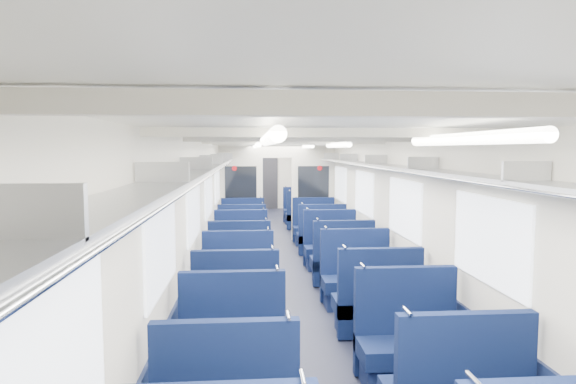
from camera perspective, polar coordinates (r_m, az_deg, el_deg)
floor at (r=9.48m, az=-0.37°, el=-8.44°), size 2.80×18.00×0.01m
ceiling at (r=9.22m, az=-0.38°, el=5.92°), size 2.80×18.00×0.01m
wall_left at (r=9.28m, az=-9.03°, el=-1.42°), size 0.02×18.00×2.35m
dado_left at (r=9.41m, az=-8.87°, el=-6.42°), size 0.03×17.90×0.70m
wall_right at (r=9.48m, az=8.10°, el=-1.28°), size 0.02×18.00×2.35m
dado_right at (r=9.60m, az=7.96°, el=-6.18°), size 0.03×17.90×0.70m
wall_far at (r=18.23m, az=-2.40°, el=1.76°), size 2.80×0.02×2.35m
luggage_rack_left at (r=9.21m, az=-7.94°, el=3.52°), size 0.36×17.40×0.18m
luggage_rack_right at (r=9.38m, az=7.05°, el=3.56°), size 0.36×17.40×0.18m
windows at (r=8.80m, az=-0.16°, el=-0.10°), size 2.78×15.60×0.75m
ceiling_fittings at (r=8.96m, az=-0.26°, el=5.55°), size 2.70×16.06×0.11m
end_door at (r=18.18m, az=-2.39°, el=1.19°), size 0.75×0.06×2.00m
bulkhead at (r=11.82m, az=-1.27°, el=0.29°), size 2.80×0.10×2.35m
seat_6 at (r=4.73m, az=-6.50°, el=-18.22°), size 0.99×0.55×1.11m
seat_7 at (r=4.98m, az=13.88°, el=-17.07°), size 0.99×0.55×1.11m
seat_8 at (r=5.88m, az=-6.07°, el=-13.50°), size 0.99×0.55×1.11m
seat_9 at (r=6.04m, az=10.29°, el=-13.02°), size 0.99×0.55×1.11m
seat_10 at (r=6.87m, az=-5.83°, el=-10.75°), size 0.99×0.55×1.11m
seat_11 at (r=7.07m, az=7.97°, el=-10.31°), size 0.99×0.55×1.11m
seat_12 at (r=8.05m, az=-5.63°, el=-8.40°), size 0.99×0.55×1.11m
seat_13 at (r=8.10m, az=6.31°, el=-8.32°), size 0.99×0.55×1.11m
seat_14 at (r=9.17m, az=-5.49°, el=-6.75°), size 0.99×0.55×1.11m
seat_15 at (r=9.19m, az=4.98°, el=-6.71°), size 0.99×0.55×1.11m
seat_16 at (r=10.31m, az=-5.37°, el=-5.43°), size 0.99×0.55×1.11m
seat_17 at (r=10.33m, az=3.90°, el=-5.40°), size 0.99×0.55×1.11m
seat_18 at (r=11.36m, az=-5.29°, el=-4.46°), size 0.99×0.55×1.11m
seat_19 at (r=11.46m, az=3.06°, el=-4.37°), size 0.99×0.55×1.11m
seat_20 at (r=13.50m, az=-5.17°, el=-2.96°), size 0.99×0.55×1.11m
seat_21 at (r=13.51m, az=1.90°, el=-2.93°), size 0.99×0.55×1.11m
seat_22 at (r=14.66m, az=-5.11°, el=-2.33°), size 0.99×0.55×1.11m
seat_23 at (r=14.64m, az=1.40°, el=-2.32°), size 0.99×0.55×1.11m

